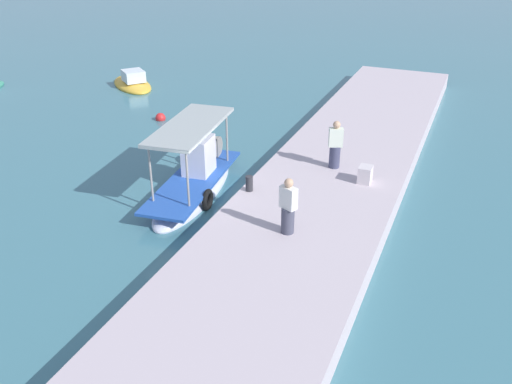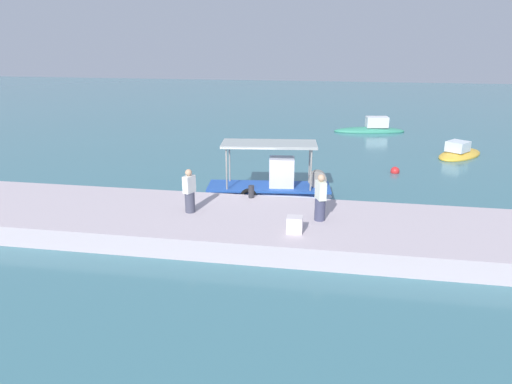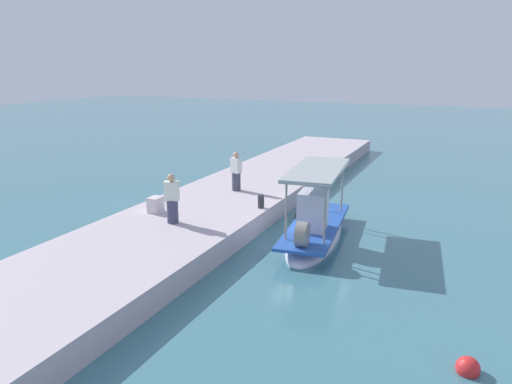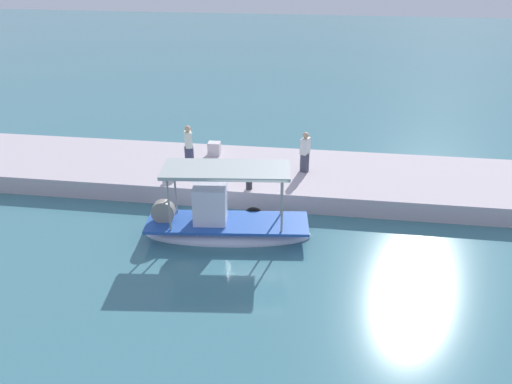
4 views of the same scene
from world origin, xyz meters
name	(u,v)px [view 4 (image 4 of 4)]	position (x,y,z in m)	size (l,w,h in m)	color
ground_plane	(253,232)	(0.00, 0.00, 0.00)	(120.00, 120.00, 0.00)	#3F7480
dock_quay	(267,176)	(0.00, -4.03, 0.37)	(36.00, 4.83, 0.74)	#BDAEB5
main_fishing_boat	(224,224)	(0.93, 0.36, 0.44)	(5.92, 2.28, 2.90)	silver
fisherman_near_bollard	(305,154)	(-1.54, -3.95, 1.50)	(0.48, 0.53, 1.67)	#424355
fisherman_by_crate	(189,147)	(3.28, -3.95, 1.52)	(0.50, 0.55, 1.71)	#3C3F5A
mooring_bollard	(249,183)	(0.43, -1.93, 1.00)	(0.24, 0.24, 0.51)	#2D2D33
cargo_crate	(214,148)	(2.50, -5.22, 1.02)	(0.53, 0.42, 0.56)	silver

